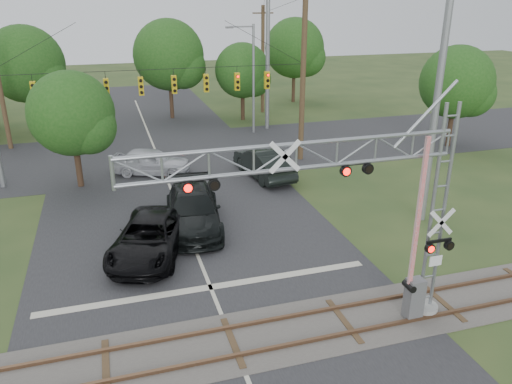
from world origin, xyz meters
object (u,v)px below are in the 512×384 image
object	(u,v)px
crossing_gantry	(354,203)
traffic_signal_span	(172,82)
streetlight	(251,74)
car_dark	(193,210)
pickup_black	(150,237)
sedan_silver	(151,161)

from	to	relation	value
crossing_gantry	traffic_signal_span	size ratio (longest dim) A/B	0.56
streetlight	car_dark	bearing A→B (deg)	-115.25
crossing_gantry	car_dark	xyz separation A→B (m)	(-3.46, 9.57, -3.74)
crossing_gantry	pickup_black	world-z (taller)	crossing_gantry
traffic_signal_span	car_dark	size ratio (longest dim) A/B	3.07
pickup_black	sedan_silver	distance (m)	10.92
crossing_gantry	sedan_silver	size ratio (longest dim) A/B	2.18
sedan_silver	crossing_gantry	bearing A→B (deg)	-144.00
car_dark	streetlight	size ratio (longest dim) A/B	0.73
car_dark	streetlight	bearing A→B (deg)	71.65
traffic_signal_span	pickup_black	bearing A→B (deg)	-104.17
traffic_signal_span	car_dark	distance (m)	10.03
crossing_gantry	car_dark	world-z (taller)	crossing_gantry
traffic_signal_span	crossing_gantry	bearing A→B (deg)	-80.77
crossing_gantry	traffic_signal_span	xyz separation A→B (m)	(-2.98, 18.37, 1.06)
traffic_signal_span	streetlight	bearing A→B (deg)	47.02
crossing_gantry	streetlight	distance (m)	26.74
pickup_black	sedan_silver	xyz separation A→B (m)	(1.15, 10.86, 0.01)
crossing_gantry	car_dark	size ratio (longest dim) A/B	1.70
streetlight	crossing_gantry	bearing A→B (deg)	-99.62
pickup_black	streetlight	xyz separation A→B (m)	(10.24, 19.04, 4.02)
traffic_signal_span	pickup_black	world-z (taller)	traffic_signal_span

